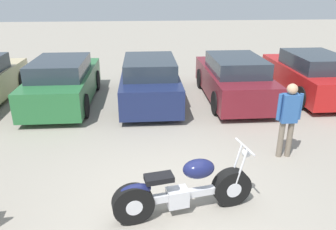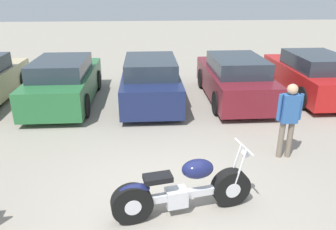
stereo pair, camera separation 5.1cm
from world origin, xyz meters
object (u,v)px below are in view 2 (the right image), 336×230
at_px(motorcycle, 182,190).
at_px(parked_car_red, 311,75).
at_px(person_standing, 289,115).
at_px(parked_car_green, 64,82).
at_px(parked_car_navy, 151,81).
at_px(parked_car_maroon, 234,79).

height_order(motorcycle, parked_car_red, parked_car_red).
bearing_deg(person_standing, parked_car_green, 144.58).
bearing_deg(motorcycle, parked_car_navy, 93.98).
xyz_separation_m(parked_car_red, person_standing, (-2.53, -4.09, 0.29)).
relative_size(parked_car_navy, parked_car_maroon, 1.00).
relative_size(motorcycle, parked_car_green, 0.54).
height_order(motorcycle, parked_car_maroon, parked_car_maroon).
relative_size(parked_car_maroon, parked_car_red, 1.00).
bearing_deg(parked_car_maroon, parked_car_green, 179.58).
bearing_deg(person_standing, motorcycle, -144.59).
relative_size(motorcycle, parked_car_maroon, 0.54).
height_order(parked_car_maroon, person_standing, person_standing).
distance_m(parked_car_navy, person_standing, 4.74).
xyz_separation_m(parked_car_navy, parked_car_maroon, (2.66, 0.00, 0.00)).
bearing_deg(motorcycle, person_standing, 35.41).
bearing_deg(parked_car_green, motorcycle, -61.35).
xyz_separation_m(parked_car_green, person_standing, (5.43, -3.87, 0.29)).
height_order(motorcycle, person_standing, person_standing).
bearing_deg(parked_car_navy, parked_car_maroon, 0.04).
height_order(parked_car_navy, parked_car_maroon, same).
bearing_deg(parked_car_red, motorcycle, -130.38).
bearing_deg(motorcycle, parked_car_green, 118.65).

